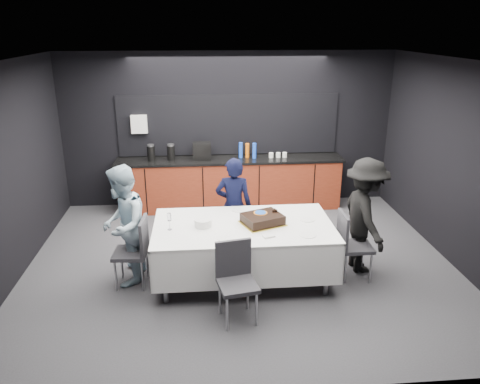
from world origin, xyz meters
name	(u,v)px	position (x,y,z in m)	size (l,w,h in m)	color
ground	(241,263)	(0.00, 0.00, 0.00)	(6.00, 6.00, 0.00)	#3E3E42
room_shell	(241,136)	(0.00, 0.00, 1.86)	(6.04, 5.04, 2.82)	white
kitchenette	(229,179)	(-0.02, 2.22, 0.54)	(4.10, 0.64, 2.05)	maroon
party_table	(243,234)	(0.00, -0.40, 0.64)	(2.32, 1.32, 0.78)	#99999E
cake_assembly	(263,219)	(0.25, -0.39, 0.84)	(0.63, 0.58, 0.16)	gold
plate_stack	(203,223)	(-0.52, -0.41, 0.83)	(0.22, 0.22, 0.10)	white
loose_plate_near	(225,238)	(-0.27, -0.80, 0.78)	(0.18, 0.18, 0.01)	white
loose_plate_right_a	(307,219)	(0.86, -0.31, 0.78)	(0.20, 0.20, 0.01)	white
loose_plate_right_b	(308,235)	(0.76, -0.79, 0.78)	(0.21, 0.21, 0.01)	white
loose_plate_far	(238,210)	(-0.02, 0.10, 0.78)	(0.18, 0.18, 0.01)	white
fork_pile	(269,236)	(0.28, -0.80, 0.79)	(0.14, 0.09, 0.02)	white
champagne_flute	(169,218)	(-0.94, -0.48, 0.94)	(0.06, 0.06, 0.22)	white
chair_left	(136,247)	(-1.38, -0.44, 0.53)	(0.45, 0.45, 0.92)	#2E2D32
chair_right	(350,241)	(1.40, -0.50, 0.53)	(0.42, 0.42, 0.92)	#2E2D32
chair_near	(236,275)	(-0.17, -1.26, 0.53)	(0.49, 0.49, 0.92)	#2E2D32
person_center	(234,206)	(-0.07, 0.41, 0.73)	(0.53, 0.35, 1.45)	black
person_left	(123,226)	(-1.54, -0.33, 0.79)	(0.77, 0.60, 1.58)	#AAC5D5
person_right	(365,216)	(1.66, -0.28, 0.79)	(1.03, 0.59, 1.59)	black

